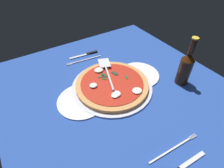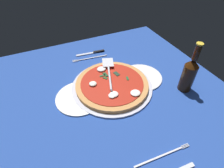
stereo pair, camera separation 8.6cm
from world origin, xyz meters
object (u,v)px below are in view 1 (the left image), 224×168
Objects in this scene: pizza at (112,84)px; beer_bottle at (186,67)px; dinner_plate_right at (82,101)px; place_setting_near at (85,57)px; pizza_server at (107,71)px; place_setting_far at (177,159)px; dinner_plate_left at (139,75)px.

beer_bottle reaches higher than pizza.
dinner_plate_right is 1.03× the size of place_setting_near.
beer_bottle is at bearing -107.96° from pizza_server.
place_setting_far is (-15.92, 41.55, -0.14)cm from dinner_plate_right.
dinner_plate_right is 0.98× the size of place_setting_far.
pizza_server is 37.54cm from beer_bottle.
pizza_server is at bearing 90.55° from place_setting_far.
dinner_plate_right is at bearing 67.30° from place_setting_near.
dinner_plate_left is 1.00× the size of place_setting_near.
place_setting_near is 55.76cm from beer_bottle.
place_setting_near reaches higher than dinner_plate_right.
pizza_server is 1.19× the size of place_setting_near.
place_setting_far is at bearing 67.74° from dinner_plate_left.
dinner_plate_left is at bearing -178.68° from dinner_plate_right.
place_setting_near is at bearing 92.37° from place_setting_far.
pizza_server reaches higher than place_setting_far.
dinner_plate_right is 0.88× the size of beer_bottle.
dinner_plate_left is 33.24cm from dinner_plate_right.
dinner_plate_left is at bearing 70.88° from place_setting_far.
pizza_server is (-18.15, -7.86, 4.35)cm from dinner_plate_right.
pizza reaches higher than place_setting_far.
place_setting_far is at bearing 95.32° from place_setting_near.
beer_bottle is (-30.78, 45.60, 9.09)cm from place_setting_near.
pizza_server is 23.33cm from place_setting_near.
place_setting_near is at bearing -55.98° from beer_bottle.
pizza is at bearing -178.03° from dinner_plate_right.
pizza_server is (-1.63, -7.29, 2.62)cm from pizza.
pizza is at bearing 92.32° from place_setting_far.
pizza is 35.51cm from beer_bottle.
dinner_plate_right is 16.62cm from pizza.
pizza_server is 49.66cm from place_setting_far.
dinner_plate_right is 35.06cm from place_setting_near.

